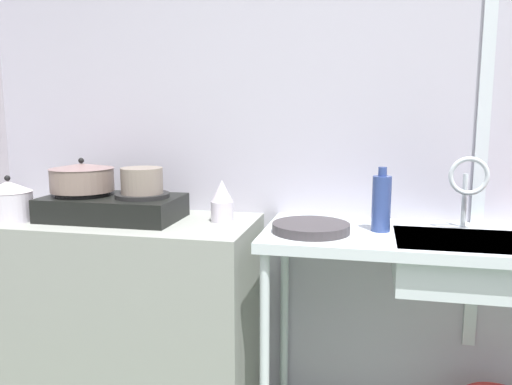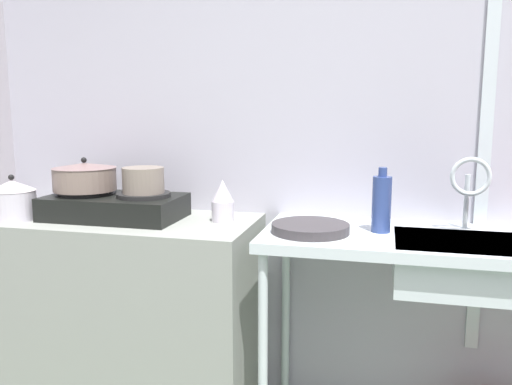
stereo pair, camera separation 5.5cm
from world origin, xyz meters
TOP-DOWN VIEW (x-y plane):
  - wall_back at (0.00, 1.89)m, footprint 4.66×0.10m
  - wall_metal_strip at (0.26, 1.84)m, footprint 0.05×0.01m
  - counter_concrete at (-1.23, 1.58)m, footprint 1.20×0.53m
  - counter_sink at (0.23, 1.58)m, footprint 1.60×0.53m
  - stove at (-1.23, 1.58)m, footprint 0.57×0.32m
  - pot_on_left_burner at (-1.37, 1.58)m, footprint 0.27×0.27m
  - pot_on_right_burner at (-1.10, 1.58)m, footprint 0.17×0.17m
  - pot_beside_stove at (-1.63, 1.45)m, footprint 0.19×0.19m
  - percolator at (-0.77, 1.64)m, footprint 0.09×0.09m
  - sink_basin at (0.15, 1.53)m, footprint 0.46×0.36m
  - faucet at (0.19, 1.69)m, footprint 0.15×0.08m
  - frying_pan at (-0.39, 1.52)m, footprint 0.29×0.29m
  - bottle_by_sink at (-0.13, 1.60)m, footprint 0.07×0.07m

SIDE VIEW (x-z plane):
  - counter_concrete at x=-1.23m, z-range 0.00..0.91m
  - sink_basin at x=0.15m, z-range 0.73..0.91m
  - counter_sink at x=0.23m, z-range 0.38..1.29m
  - frying_pan at x=-0.39m, z-range 0.91..0.94m
  - stove at x=-1.23m, z-range 0.90..1.02m
  - percolator at x=-0.77m, z-range 0.91..1.08m
  - pot_beside_stove at x=-1.63m, z-range 0.90..1.09m
  - bottle_by_sink at x=-0.13m, z-range 0.89..1.14m
  - pot_on_right_burner at x=-1.10m, z-range 1.02..1.13m
  - pot_on_left_burner at x=-1.37m, z-range 1.01..1.16m
  - faucet at x=0.19m, z-range 0.96..1.24m
  - wall_back at x=0.00m, z-range 0.00..2.50m
  - wall_metal_strip at x=0.26m, z-range 0.38..2.38m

